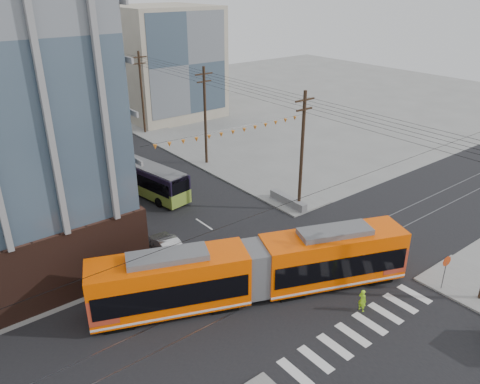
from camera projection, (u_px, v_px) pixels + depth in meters
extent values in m
plane|color=slate|center=(324.00, 305.00, 30.52)|extent=(160.00, 160.00, 0.00)
cube|color=gray|center=(164.00, 62.00, 70.56)|extent=(14.00, 14.00, 16.00)
cube|color=#8C99A5|center=(120.00, 53.00, 86.42)|extent=(16.00, 16.00, 14.00)
cylinder|color=black|center=(97.00, 77.00, 73.11)|extent=(0.30, 0.30, 11.00)
imported|color=#B8B9B9|center=(167.00, 246.00, 35.89)|extent=(1.95, 4.50, 1.44)
imported|color=white|center=(115.00, 213.00, 40.83)|extent=(3.79, 5.61, 1.51)
imported|color=#4C4C4C|center=(109.00, 203.00, 42.79)|extent=(2.99, 5.46, 1.45)
imported|color=#A4ED20|center=(362.00, 300.00, 29.66)|extent=(0.39, 0.59, 1.58)
cube|color=gray|center=(288.00, 201.00, 43.76)|extent=(1.10, 4.45, 0.88)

